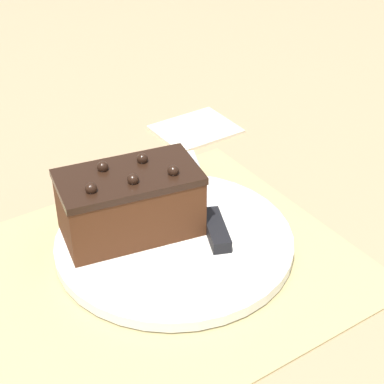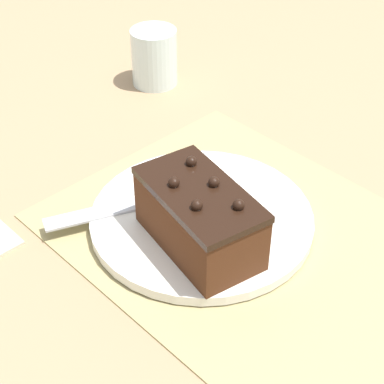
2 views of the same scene
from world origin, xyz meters
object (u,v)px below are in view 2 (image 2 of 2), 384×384
Objects in this scene: serving_knife at (162,195)px; cake_plate at (202,219)px; chocolate_cake at (199,217)px; drinking_glass at (154,57)px.

cake_plate is at bearing -143.32° from serving_knife.
drinking_glass is at bearing 145.71° from chocolate_cake.
chocolate_cake is at bearing -47.83° from cake_plate.
chocolate_cake is 0.80× the size of serving_knife.
drinking_glass is (-0.29, 0.19, 0.03)m from cake_plate.
chocolate_cake is 0.39m from drinking_glass.
serving_knife is at bearing 165.08° from chocolate_cake.
drinking_glass is (-0.24, 0.20, 0.02)m from serving_knife.
drinking_glass is at bearing 147.57° from cake_plate.
chocolate_cake reaches higher than cake_plate.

